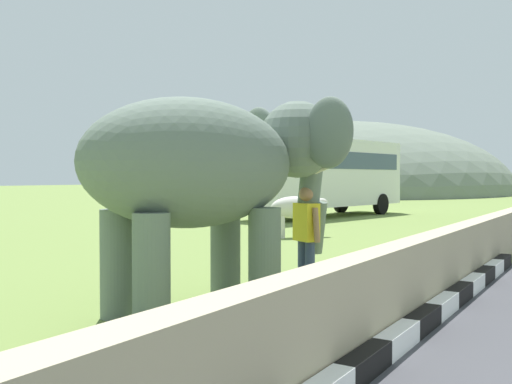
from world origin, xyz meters
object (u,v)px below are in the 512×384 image
Objects in this scene: person_handler at (306,234)px; elephant at (215,167)px; bus_white at (325,171)px; cow_near at (296,208)px.

elephant is at bearing 161.04° from person_handler.
bus_white is (15.85, 7.29, 1.16)m from person_handler.
bus_white reaches higher than cow_near.
cow_near is at bearing 22.03° from elephant.
bus_white is at bearing 24.71° from person_handler.
person_handler is at bearing -150.32° from cow_near.
elephant is 0.42× the size of bus_white.
cow_near is (7.21, 4.11, -0.06)m from person_handler.
elephant is at bearing -157.97° from cow_near.
person_handler is 8.30m from cow_near.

